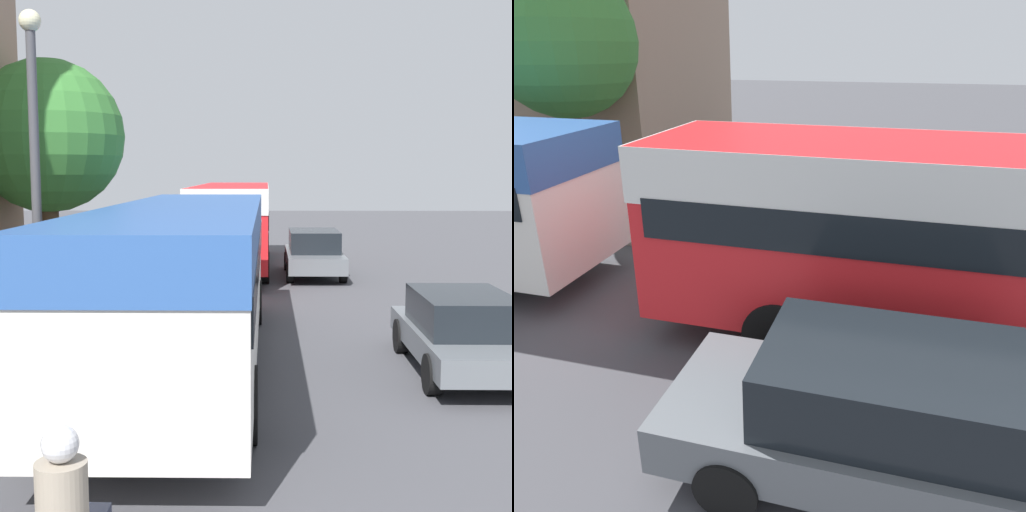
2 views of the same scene
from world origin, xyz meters
TOP-DOWN VIEW (x-y plane):
  - car_crossing at (1.06, 21.20)m, footprint 1.86×4.46m
  - street_tree at (-5.21, 13.49)m, footprint 3.30×3.30m

SIDE VIEW (x-z plane):
  - car_crossing at x=1.06m, z-range 0.03..1.54m
  - street_tree at x=-5.21m, z-range 1.32..7.01m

